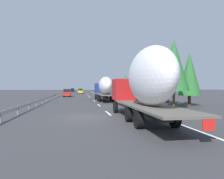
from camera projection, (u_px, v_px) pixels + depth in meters
The scene contains 21 objects.
ground_plane at pixel (82, 96), 56.25m from camera, with size 260.00×260.00×0.00m, color #38383A.
lane_stripe_0 at pixel (108, 113), 19.02m from camera, with size 3.20×0.20×0.01m, color white.
lane_stripe_1 at pixel (99, 105), 27.37m from camera, with size 3.20×0.20×0.01m, color white.
lane_stripe_2 at pixel (94, 101), 35.82m from camera, with size 3.20×0.20×0.01m, color white.
lane_stripe_3 at pixel (90, 97), 49.97m from camera, with size 3.20×0.20×0.01m, color white.
lane_stripe_4 at pixel (88, 96), 56.44m from camera, with size 3.20×0.20×0.01m, color white.
lane_stripe_5 at pixel (87, 95), 66.13m from camera, with size 3.20×0.20×0.01m, color white.
edge_line_right at pixel (100, 95), 62.06m from camera, with size 110.00×0.20×0.01m, color white.
truck_lead at pixel (105, 87), 36.05m from camera, with size 13.90×2.55×4.07m.
truck_trailing at pixel (144, 82), 14.34m from camera, with size 13.96×2.55×4.91m.
car_black_suv at pixel (73, 90), 101.03m from camera, with size 4.46×1.74×1.87m.
car_yellow_coupe at pixel (80, 91), 75.34m from camera, with size 4.66×1.72×1.84m.
car_red_compact at pixel (67, 93), 51.64m from camera, with size 4.13×1.82×1.92m.
road_sign at pixel (109, 88), 52.52m from camera, with size 0.10×0.90×2.94m.
tree_0 at pixel (174, 65), 23.48m from camera, with size 3.42×3.42×7.71m.
tree_1 at pixel (125, 82), 58.17m from camera, with size 3.88×3.88×5.88m.
tree_2 at pixel (139, 78), 47.57m from camera, with size 3.78×3.78×7.50m.
tree_3 at pixel (189, 74), 26.74m from camera, with size 2.82×2.82×6.85m.
tree_4 at pixel (140, 75), 39.98m from camera, with size 2.64×2.64×7.65m.
tree_5 at pixel (168, 77), 30.74m from camera, with size 3.97×3.97×6.16m.
guardrail_median at pixel (60, 94), 58.25m from camera, with size 94.00×0.10×0.76m.
Camera 1 is at (-16.81, 0.88, 2.36)m, focal length 33.55 mm.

